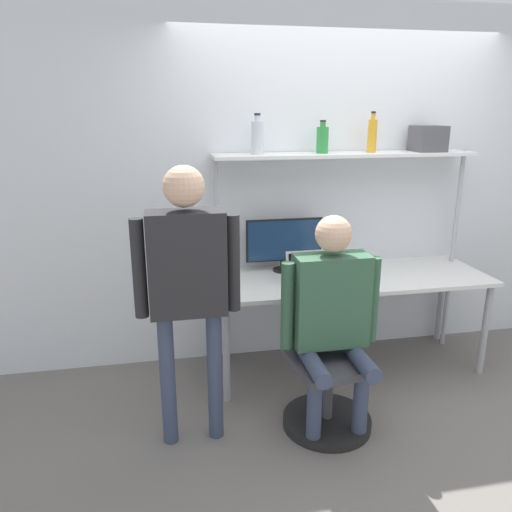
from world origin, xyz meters
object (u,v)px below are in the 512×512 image
object	(u,v)px
bottle_green	(322,139)
laptop	(309,276)
bottle_clear	(257,137)
storage_box	(428,139)
person_seated	(332,308)
monitor	(284,242)
bottle_amber	(372,135)
person_standing	(187,273)
office_chair	(325,383)
cell_phone	(345,282)

from	to	relation	value
bottle_green	laptop	bearing A→B (deg)	-117.72
bottle_clear	storage_box	world-z (taller)	bottle_clear
person_seated	bottle_green	distance (m)	1.32
bottle_clear	storage_box	size ratio (longest dim) A/B	1.25
monitor	bottle_amber	xyz separation A→B (m)	(0.65, -0.02, 0.79)
person_standing	storage_box	size ratio (longest dim) A/B	7.38
office_chair	bottle_amber	size ratio (longest dim) A/B	3.15
person_seated	bottle_amber	bearing A→B (deg)	57.29
bottle_clear	person_standing	bearing A→B (deg)	-123.13
person_seated	bottle_amber	size ratio (longest dim) A/B	4.64
laptop	bottle_clear	size ratio (longest dim) A/B	1.08
person_seated	storage_box	world-z (taller)	storage_box
person_seated	bottle_amber	world-z (taller)	bottle_amber
monitor	person_seated	bearing A→B (deg)	-86.45
laptop	bottle_clear	bearing A→B (deg)	132.04
person_standing	bottle_clear	size ratio (longest dim) A/B	5.91
person_standing	bottle_clear	distance (m)	1.25
bottle_clear	bottle_amber	bearing A→B (deg)	-0.00
person_seated	cell_phone	bearing A→B (deg)	62.22
office_chair	storage_box	xyz separation A→B (m)	(1.04, 0.87, 1.44)
bottle_amber	bottle_green	xyz separation A→B (m)	(-0.38, 0.00, -0.03)
laptop	bottle_amber	size ratio (longest dim) A/B	1.03
monitor	storage_box	distance (m)	1.33
laptop	bottle_green	bearing A→B (deg)	62.28
person_seated	bottle_green	size ratio (longest dim) A/B	5.84
bottle_green	monitor	bearing A→B (deg)	175.36
laptop	storage_box	distance (m)	1.40
office_chair	bottle_amber	distance (m)	1.81
person_standing	cell_phone	bearing A→B (deg)	24.83
monitor	person_standing	distance (m)	1.19
office_chair	bottle_clear	distance (m)	1.73
office_chair	person_seated	distance (m)	0.52
office_chair	cell_phone	bearing A→B (deg)	59.80
monitor	laptop	bearing A→B (deg)	-76.12
cell_phone	bottle_green	distance (m)	1.04
laptop	office_chair	bearing A→B (deg)	-93.79
monitor	person_standing	world-z (taller)	person_standing
person_standing	person_seated	bearing A→B (deg)	-2.83
cell_phone	office_chair	distance (m)	0.77
storage_box	bottle_amber	bearing A→B (deg)	180.00
bottle_green	storage_box	size ratio (longest dim) A/B	1.04
person_seated	bottle_green	xyz separation A→B (m)	(0.21, 0.91, 0.93)
person_standing	bottle_green	size ratio (longest dim) A/B	7.13
bottle_green	person_seated	bearing A→B (deg)	-102.72
bottle_amber	bottle_clear	xyz separation A→B (m)	(-0.86, 0.00, -0.01)
bottle_amber	bottle_clear	distance (m)	0.86
bottle_clear	bottle_green	xyz separation A→B (m)	(0.48, -0.00, -0.02)
laptop	person_standing	xyz separation A→B (m)	(-0.87, -0.54, 0.25)
cell_phone	person_standing	size ratio (longest dim) A/B	0.09
bottle_clear	person_seated	bearing A→B (deg)	-73.42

